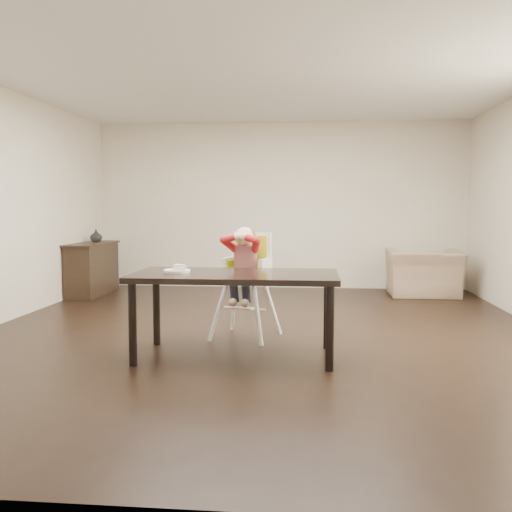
{
  "coord_description": "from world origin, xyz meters",
  "views": [
    {
      "loc": [
        0.52,
        -5.87,
        1.33
      ],
      "look_at": [
        -0.02,
        -0.34,
        0.85
      ],
      "focal_mm": 40.0,
      "sensor_mm": 36.0,
      "label": 1
    }
  ],
  "objects_px": {
    "dining_table": "(235,282)",
    "high_chair": "(246,260)",
    "armchair": "(424,265)",
    "sideboard": "(92,269)"
  },
  "relations": [
    {
      "from": "armchair",
      "to": "sideboard",
      "type": "relative_size",
      "value": 0.83
    },
    {
      "from": "armchair",
      "to": "sideboard",
      "type": "height_order",
      "value": "armchair"
    },
    {
      "from": "high_chair",
      "to": "armchair",
      "type": "height_order",
      "value": "high_chair"
    },
    {
      "from": "dining_table",
      "to": "high_chair",
      "type": "bearing_deg",
      "value": 89.22
    },
    {
      "from": "dining_table",
      "to": "armchair",
      "type": "distance_m",
      "value": 4.4
    },
    {
      "from": "dining_table",
      "to": "high_chair",
      "type": "distance_m",
      "value": 0.78
    },
    {
      "from": "dining_table",
      "to": "sideboard",
      "type": "bearing_deg",
      "value": 128.23
    },
    {
      "from": "armchair",
      "to": "dining_table",
      "type": "bearing_deg",
      "value": 58.52
    },
    {
      "from": "dining_table",
      "to": "armchair",
      "type": "height_order",
      "value": "armchair"
    },
    {
      "from": "sideboard",
      "to": "dining_table",
      "type": "bearing_deg",
      "value": -51.77
    }
  ]
}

